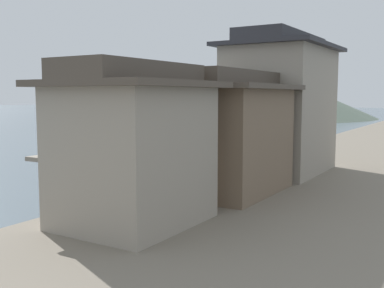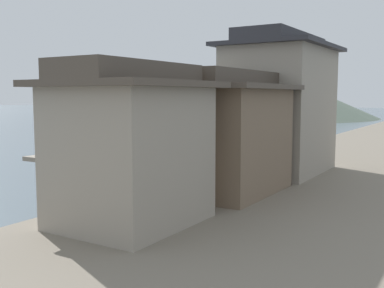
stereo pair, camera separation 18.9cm
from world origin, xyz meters
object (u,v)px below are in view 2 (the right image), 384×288
at_px(boat_moored_far, 145,164).
at_px(mooring_post_dock_near, 75,201).
at_px(house_waterfront_second, 224,133).
at_px(house_waterfront_tall, 280,105).
at_px(mooring_post_dock_mid, 162,176).
at_px(boat_moored_nearest, 229,160).
at_px(mooring_post_dock_far, 230,159).
at_px(boat_moored_second, 257,140).
at_px(house_waterfront_nearest, 130,145).
at_px(boat_moored_third, 316,139).

bearing_deg(boat_moored_far, mooring_post_dock_near, -63.33).
xyz_separation_m(house_waterfront_second, mooring_post_dock_near, (-3.65, -6.74, -2.62)).
height_order(house_waterfront_tall, mooring_post_dock_mid, house_waterfront_tall).
bearing_deg(boat_moored_nearest, house_waterfront_second, -64.05).
height_order(boat_moored_nearest, mooring_post_dock_far, mooring_post_dock_far).
xyz_separation_m(mooring_post_dock_near, mooring_post_dock_mid, (0.00, 6.46, 0.10)).
bearing_deg(boat_moored_second, house_waterfront_second, -69.43).
height_order(boat_moored_second, mooring_post_dock_near, mooring_post_dock_near).
bearing_deg(mooring_post_dock_near, house_waterfront_nearest, -6.05).
relative_size(boat_moored_third, house_waterfront_tall, 0.41).
xyz_separation_m(boat_moored_second, house_waterfront_second, (10.62, -28.30, 3.32)).
xyz_separation_m(boat_moored_third, mooring_post_dock_near, (1.73, -40.79, 0.78)).
distance_m(house_waterfront_nearest, mooring_post_dock_near, 4.32).
distance_m(boat_moored_nearest, mooring_post_dock_near, 19.87).
bearing_deg(mooring_post_dock_mid, boat_moored_far, 132.71).
bearing_deg(mooring_post_dock_near, house_waterfront_tall, 74.94).
bearing_deg(house_waterfront_second, boat_moored_second, 110.57).
bearing_deg(boat_moored_third, mooring_post_dock_mid, -87.12).
bearing_deg(boat_moored_far, mooring_post_dock_far, 3.34).
distance_m(boat_moored_second, boat_moored_far, 20.87).
bearing_deg(house_waterfront_nearest, mooring_post_dock_far, 102.82).
height_order(boat_moored_third, boat_moored_far, boat_moored_third).
bearing_deg(house_waterfront_nearest, house_waterfront_second, 87.96).
distance_m(house_waterfront_second, mooring_post_dock_far, 9.02).
bearing_deg(mooring_post_dock_far, mooring_post_dock_mid, -90.00).
distance_m(boat_moored_nearest, house_waterfront_second, 14.78).
height_order(house_waterfront_nearest, house_waterfront_tall, house_waterfront_tall).
xyz_separation_m(boat_moored_third, boat_moored_far, (-5.39, -26.61, -0.03)).
distance_m(boat_moored_nearest, boat_moored_second, 15.97).
height_order(boat_moored_far, house_waterfront_tall, house_waterfront_tall).
bearing_deg(boat_moored_third, mooring_post_dock_near, -87.57).
bearing_deg(house_waterfront_tall, mooring_post_dock_near, -105.06).
relative_size(boat_moored_nearest, house_waterfront_second, 0.57).
xyz_separation_m(boat_moored_nearest, mooring_post_dock_far, (2.64, -5.09, 0.88)).
xyz_separation_m(boat_moored_far, mooring_post_dock_far, (7.12, 0.42, 0.90)).
bearing_deg(mooring_post_dock_mid, mooring_post_dock_far, 90.00).
height_order(boat_moored_nearest, mooring_post_dock_mid, mooring_post_dock_mid).
relative_size(house_waterfront_second, mooring_post_dock_near, 9.55).
relative_size(mooring_post_dock_mid, mooring_post_dock_far, 1.01).
xyz_separation_m(boat_moored_third, mooring_post_dock_mid, (1.73, -34.33, 0.88)).
height_order(boat_moored_third, house_waterfront_second, house_waterfront_second).
xyz_separation_m(boat_moored_third, house_waterfront_nearest, (5.13, -41.15, 3.41)).
relative_size(boat_moored_far, house_waterfront_nearest, 0.66).
bearing_deg(house_waterfront_nearest, boat_moored_second, 106.32).
height_order(boat_moored_far, mooring_post_dock_far, mooring_post_dock_far).
distance_m(boat_moored_nearest, house_waterfront_nearest, 21.21).
distance_m(boat_moored_far, house_waterfront_second, 13.53).
height_order(boat_moored_second, mooring_post_dock_far, mooring_post_dock_far).
relative_size(boat_moored_third, boat_moored_far, 0.88).
relative_size(mooring_post_dock_near, mooring_post_dock_far, 0.80).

